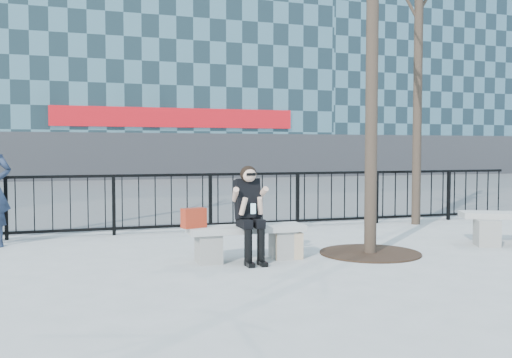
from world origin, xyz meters
name	(u,v)px	position (x,y,z in m)	size (l,w,h in m)	color
ground	(247,260)	(0.00, 0.00, 0.00)	(120.00, 120.00, 0.00)	gray
street_surface	(133,189)	(0.00, 15.00, 0.00)	(60.00, 23.00, 0.01)	#474747
railing	(200,202)	(0.00, 3.00, 0.55)	(14.00, 0.06, 1.10)	black
building_right	(408,23)	(20.00, 27.00, 10.30)	(16.20, 10.20, 20.60)	slate
tree_grate	(370,253)	(1.90, -0.10, 0.01)	(1.50, 1.50, 0.02)	black
bench_main	(247,239)	(0.00, 0.00, 0.30)	(1.65, 0.46, 0.49)	slate
seated_woman	(250,214)	(0.00, -0.16, 0.67)	(0.50, 0.64, 1.34)	black
handbag	(194,218)	(-0.75, 0.02, 0.62)	(0.33, 0.15, 0.27)	#A12813
shopping_bag	(289,246)	(0.59, -0.11, 0.19)	(0.40, 0.15, 0.38)	#C9B08E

